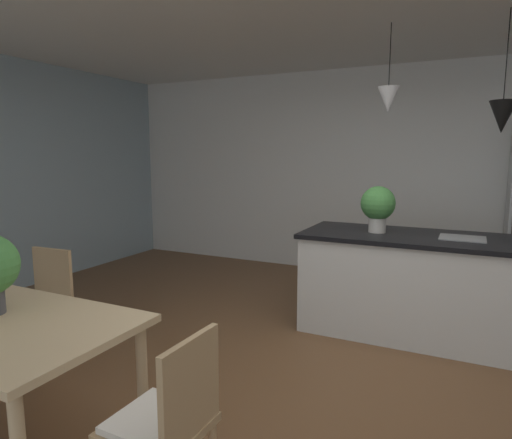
% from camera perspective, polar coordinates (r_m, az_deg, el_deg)
% --- Properties ---
extents(ground_plane, '(10.00, 8.40, 0.04)m').
position_cam_1_polar(ground_plane, '(3.23, 9.21, -21.94)').
color(ground_plane, brown).
extents(wall_back_kitchen, '(10.00, 0.12, 2.70)m').
position_cam_1_polar(wall_back_kitchen, '(5.99, 18.64, 5.58)').
color(wall_back_kitchen, white).
rests_on(wall_back_kitchen, ground_plane).
extents(chair_kitchen_end, '(0.41, 0.41, 0.87)m').
position_cam_1_polar(chair_kitchen_end, '(2.12, -11.38, -24.00)').
color(chair_kitchen_end, tan).
rests_on(chair_kitchen_end, ground_plane).
extents(chair_far_left, '(0.42, 0.42, 0.87)m').
position_cam_1_polar(chair_far_left, '(3.85, -25.87, -9.51)').
color(chair_far_left, tan).
rests_on(chair_far_left, ground_plane).
extents(kitchen_island, '(2.25, 0.87, 0.91)m').
position_cam_1_polar(kitchen_island, '(4.21, 21.60, -7.92)').
color(kitchen_island, silver).
rests_on(kitchen_island, ground_plane).
extents(pendant_over_island_main, '(0.18, 0.18, 0.74)m').
position_cam_1_polar(pendant_over_island_main, '(4.13, 16.59, 14.54)').
color(pendant_over_island_main, black).
extents(pendant_over_island_aux, '(0.21, 0.21, 0.94)m').
position_cam_1_polar(pendant_over_island_aux, '(4.06, 29.03, 11.46)').
color(pendant_over_island_aux, black).
extents(potted_plant_on_island, '(0.31, 0.31, 0.42)m').
position_cam_1_polar(potted_plant_on_island, '(4.14, 15.37, 1.76)').
color(potted_plant_on_island, beige).
rests_on(potted_plant_on_island, kitchen_island).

